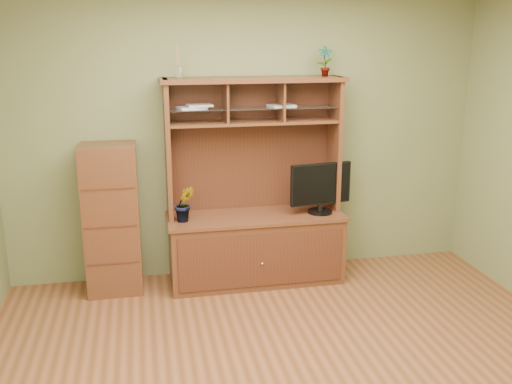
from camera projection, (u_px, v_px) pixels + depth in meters
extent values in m
cube|color=brown|center=(303.00, 383.00, 3.85)|extent=(4.50, 4.00, 0.02)
cube|color=olive|center=(247.00, 135.00, 5.39)|extent=(4.50, 0.02, 2.70)
cube|color=#4D2716|center=(256.00, 249.00, 5.39)|extent=(1.60, 0.55, 0.62)
cube|color=#3D1B10|center=(262.00, 260.00, 5.12)|extent=(1.50, 0.01, 0.50)
sphere|color=silver|center=(262.00, 264.00, 5.11)|extent=(0.02, 0.02, 0.02)
cube|color=#4D2716|center=(256.00, 216.00, 5.30)|extent=(1.64, 0.59, 0.03)
cube|color=#4D2716|center=(168.00, 150.00, 5.07)|extent=(0.04, 0.35, 1.25)
cube|color=#4D2716|center=(334.00, 143.00, 5.38)|extent=(0.04, 0.35, 1.25)
cube|color=#3D1B10|center=(250.00, 143.00, 5.38)|extent=(1.52, 0.02, 1.25)
cube|color=#4D2716|center=(253.00, 80.00, 5.06)|extent=(1.66, 0.40, 0.04)
cube|color=#4D2716|center=(253.00, 122.00, 5.16)|extent=(1.52, 0.32, 0.02)
cube|color=#4D2716|center=(226.00, 102.00, 5.07)|extent=(0.02, 0.31, 0.35)
cube|color=#4D2716|center=(281.00, 101.00, 5.16)|extent=(0.02, 0.31, 0.35)
cube|color=silver|center=(254.00, 108.00, 5.12)|extent=(1.50, 0.27, 0.01)
cylinder|color=black|center=(320.00, 212.00, 5.35)|extent=(0.23, 0.23, 0.02)
cylinder|color=black|center=(320.00, 207.00, 5.34)|extent=(0.05, 0.05, 0.07)
cube|color=black|center=(321.00, 184.00, 5.28)|extent=(0.60, 0.14, 0.39)
imported|color=#27521C|center=(184.00, 204.00, 5.07)|extent=(0.18, 0.15, 0.33)
imported|color=#3D6D26|center=(325.00, 61.00, 5.15)|extent=(0.15, 0.11, 0.27)
cylinder|color=silver|center=(178.00, 72.00, 4.92)|extent=(0.06, 0.06, 0.10)
cylinder|color=#A97E54|center=(178.00, 55.00, 4.88)|extent=(0.04, 0.04, 0.18)
cube|color=#B1B1B6|center=(192.00, 108.00, 5.02)|extent=(0.27, 0.23, 0.02)
cube|color=#B1B1B6|center=(199.00, 105.00, 5.03)|extent=(0.23, 0.19, 0.02)
cube|color=#B1B1B6|center=(282.00, 106.00, 5.18)|extent=(0.26, 0.22, 0.02)
cube|color=#4D2716|center=(112.00, 219.00, 5.09)|extent=(0.48, 0.43, 1.35)
cube|color=#3D1B10|center=(114.00, 263.00, 4.97)|extent=(0.44, 0.01, 0.02)
cube|color=#3D1B10|center=(111.00, 227.00, 4.88)|extent=(0.44, 0.01, 0.01)
cube|color=#3D1B10|center=(108.00, 189.00, 4.80)|extent=(0.44, 0.01, 0.02)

